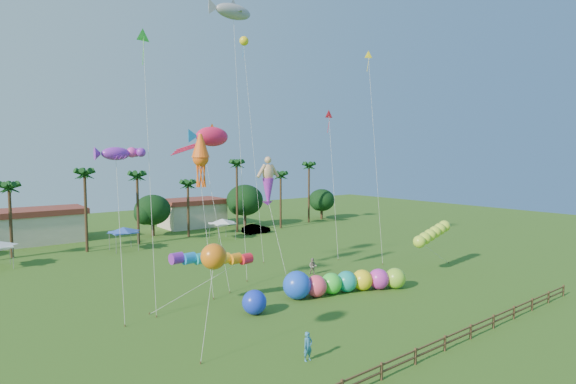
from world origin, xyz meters
TOP-DOWN VIEW (x-y plane):
  - ground at (0.00, 0.00)m, footprint 160.00×160.00m
  - tree_line at (3.57, 44.00)m, footprint 69.46×8.91m
  - buildings_row at (-3.09, 50.00)m, footprint 35.00×7.00m
  - tent_row at (-6.00, 36.33)m, footprint 31.00×4.00m
  - fence at (0.00, -6.00)m, footprint 36.12×0.12m
  - car_b at (14.67, 37.07)m, footprint 4.58×1.83m
  - spectator_a at (-7.64, -1.74)m, footprint 0.65×0.43m
  - spectator_b at (5.48, 12.88)m, footprint 1.02×1.05m
  - caterpillar_inflatable at (3.24, 6.49)m, footprint 11.60×5.62m
  - blue_ball at (-5.77, 6.82)m, footprint 1.90×1.90m
  - rainbow_tube at (-6.16, 10.00)m, footprint 9.44×2.43m
  - green_worm at (14.17, 6.20)m, footprint 10.32×2.99m
  - orange_ball_kite at (-11.78, 2.10)m, footprint 2.18×2.04m
  - merman_kite at (0.26, 13.43)m, footprint 1.93×4.23m
  - fish_kite at (-3.11, 18.16)m, footprint 5.34×6.77m
  - shark_kite at (0.59, 20.05)m, footprint 5.72×6.69m
  - squid_kite at (-5.46, 16.04)m, footprint 1.97×4.98m
  - lobster_kite at (-13.72, 13.87)m, footprint 3.75×4.59m
  - delta_kite_red at (13.93, 19.64)m, footprint 2.52×3.95m
  - delta_kite_yellow at (15.84, 14.96)m, footprint 2.01×4.28m
  - delta_kite_green at (-10.85, 15.24)m, footprint 1.90×4.77m
  - delta_kite_blue at (4.73, 24.55)m, footprint 1.04×4.97m

SIDE VIEW (x-z plane):
  - ground at x=0.00m, z-range 0.00..0.00m
  - fence at x=0.00m, z-range 0.11..1.11m
  - car_b at x=14.67m, z-range 0.00..1.48m
  - spectator_b at x=5.48m, z-range 0.00..1.70m
  - spectator_a at x=-7.64m, z-range 0.00..1.75m
  - blue_ball at x=-5.77m, z-range 0.00..1.90m
  - caterpillar_inflatable at x=3.24m, z-range -0.19..2.22m
  - buildings_row at x=-3.09m, z-range 0.00..4.00m
  - tent_row at x=-6.00m, z-range 2.45..3.05m
  - green_worm at x=14.17m, z-range 1.33..5.51m
  - rainbow_tube at x=-6.16m, z-range 1.56..5.61m
  - tree_line at x=3.57m, z-range -1.22..9.78m
  - orange_ball_kite at x=-11.78m, z-range 2.71..9.69m
  - merman_kite at x=0.26m, z-range 3.62..15.37m
  - squid_kite at x=-5.46m, z-range 4.80..19.13m
  - lobster_kite at x=-13.72m, z-range 5.82..18.92m
  - fish_kite at x=-3.11m, z-range 6.52..21.71m
  - delta_kite_red at x=13.93m, z-range 8.09..26.03m
  - delta_kite_green at x=-10.85m, z-range 10.30..32.88m
  - delta_kite_yellow at x=15.84m, z-range 11.06..35.58m
  - delta_kite_blue at x=4.73m, z-range 11.73..37.95m
  - shark_kite at x=0.59m, z-range 13.12..41.33m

